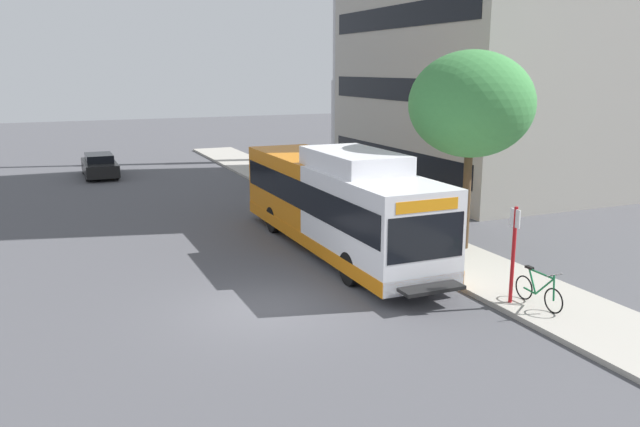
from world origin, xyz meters
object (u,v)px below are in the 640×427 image
at_px(bicycle_parked, 539,291).
at_px(parked_car_far_lane, 100,165).
at_px(street_tree_near_stop, 471,105).
at_px(bus_stop_sign_pole, 514,248).
at_px(transit_bus, 336,203).

xyz_separation_m(bicycle_parked, parked_car_far_lane, (-8.60, 27.08, 0.10)).
relative_size(bicycle_parked, street_tree_near_stop, 0.26).
xyz_separation_m(bus_stop_sign_pole, street_tree_near_stop, (2.06, 4.91, 3.40)).
height_order(transit_bus, parked_car_far_lane, transit_bus).
distance_m(transit_bus, parked_car_far_lane, 20.70).
xyz_separation_m(transit_bus, parked_car_far_lane, (-6.15, 19.73, -1.04)).
distance_m(bus_stop_sign_pole, bicycle_parked, 1.30).
xyz_separation_m(transit_bus, bus_stop_sign_pole, (1.97, -6.83, -0.05)).
bearing_deg(bus_stop_sign_pole, street_tree_near_stop, 67.28).
bearing_deg(bus_stop_sign_pole, transit_bus, 106.13).
relative_size(bus_stop_sign_pole, bicycle_parked, 1.48).
bearing_deg(street_tree_near_stop, bicycle_parked, -106.21).
relative_size(street_tree_near_stop, parked_car_far_lane, 1.49).
distance_m(bus_stop_sign_pole, parked_car_far_lane, 27.79).
relative_size(bicycle_parked, parked_car_far_lane, 0.39).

